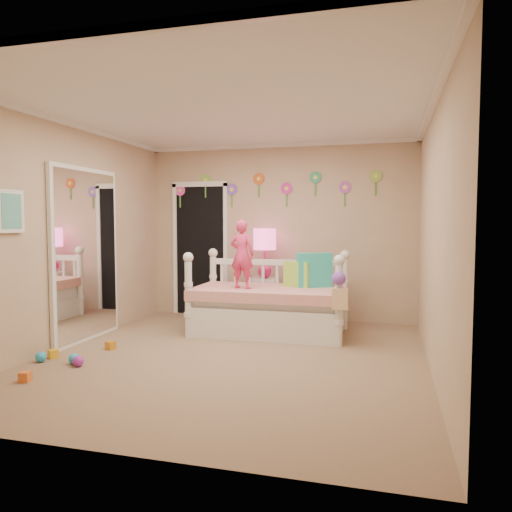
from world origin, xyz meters
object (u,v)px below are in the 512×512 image
(table_lamp, at_px, (265,245))
(nightstand, at_px, (265,300))
(daybed, at_px, (269,292))
(child, at_px, (242,254))

(table_lamp, bearing_deg, nightstand, 0.00)
(daybed, relative_size, nightstand, 3.12)
(child, distance_m, nightstand, 1.15)
(daybed, bearing_deg, nightstand, 107.81)
(child, bearing_deg, table_lamp, -86.91)
(nightstand, bearing_deg, table_lamp, 0.00)
(child, bearing_deg, daybed, -143.66)
(child, xyz_separation_m, table_lamp, (0.07, 0.89, 0.08))
(child, relative_size, nightstand, 1.38)
(child, relative_size, table_lamp, 1.22)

